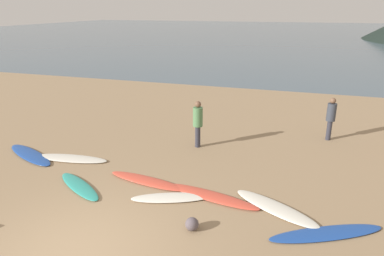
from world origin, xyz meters
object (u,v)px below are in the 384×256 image
surfboard_2 (79,186)px  person_1 (331,115)px  surfboard_0 (30,155)px  surfboard_4 (171,198)px  surfboard_5 (212,196)px  surfboard_6 (275,208)px  surfboard_7 (326,233)px  beach_rock_far (192,224)px  surfboard_1 (71,158)px  person_0 (198,120)px  surfboard_3 (147,181)px

surfboard_2 → person_1: (6.65, 5.89, 0.90)m
surfboard_0 → person_1: size_ratio=1.60×
surfboard_0 → surfboard_4: size_ratio=1.26×
surfboard_5 → surfboard_6: (1.62, -0.07, 0.00)m
surfboard_0 → surfboard_2: (2.82, -1.34, -0.00)m
surfboard_2 → surfboard_7: bearing=29.6°
surfboard_2 → surfboard_4: surfboard_4 is taller
person_1 → beach_rock_far: person_1 is taller
surfboard_4 → surfboard_5: 1.05m
person_1 → beach_rock_far: 7.51m
surfboard_6 → person_1: person_1 is taller
surfboard_1 → person_0: 4.36m
surfboard_3 → surfboard_4: 1.14m
person_1 → surfboard_1: bearing=81.5°
surfboard_4 → person_0: bearing=74.4°
surfboard_2 → beach_rock_far: 3.62m
surfboard_3 → person_1: (5.00, 5.07, 0.89)m
surfboard_1 → surfboard_5: (4.93, -0.92, 0.00)m
surfboard_6 → surfboard_7: surfboard_6 is taller
surfboard_4 → surfboard_6: surfboard_6 is taller
surfboard_1 → surfboard_4: (3.95, -1.30, 0.00)m
person_1 → surfboard_0: bearing=78.4°
person_0 → surfboard_6: bearing=59.3°
surfboard_2 → surfboard_0: bearing=-174.2°
surfboard_1 → beach_rock_far: size_ratio=8.30×
surfboard_6 → surfboard_4: bearing=-144.0°
surfboard_3 → surfboard_0: bearing=-177.4°
surfboard_7 → surfboard_2: bearing=150.7°
beach_rock_far → person_0: bearing=105.2°
surfboard_5 → surfboard_2: bearing=-159.4°
surfboard_6 → person_0: size_ratio=1.40×
surfboard_3 → surfboard_2: bearing=-144.3°
surfboard_6 → beach_rock_far: (-1.68, -1.39, 0.10)m
surfboard_1 → surfboard_0: bearing=179.0°
surfboard_4 → surfboard_5: surfboard_5 is taller
surfboard_1 → surfboard_3: size_ratio=1.02×
surfboard_5 → surfboard_6: 1.62m
surfboard_0 → surfboard_1: (1.46, 0.15, 0.00)m
surfboard_1 → surfboard_3: bearing=-19.2°
surfboard_1 → surfboard_4: bearing=-25.0°
surfboard_1 → surfboard_4: 4.16m
surfboard_0 → surfboard_1: bearing=30.4°
surfboard_7 → person_0: size_ratio=1.59×
surfboard_4 → beach_rock_far: 1.42m
person_0 → surfboard_7: bearing=63.4°
surfboard_4 → surfboard_6: (2.60, 0.31, 0.00)m
surfboard_3 → surfboard_5: bearing=1.6°
person_1 → surfboard_4: bearing=107.3°
surfboard_1 → person_0: person_0 is taller
surfboard_4 → person_0: person_0 is taller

